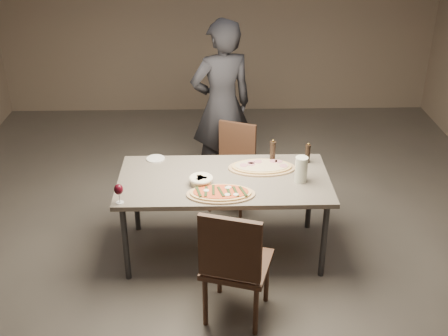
{
  "coord_description": "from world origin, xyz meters",
  "views": [
    {
      "loc": [
        -0.1,
        -4.19,
        3.03
      ],
      "look_at": [
        0.0,
        0.0,
        0.85
      ],
      "focal_mm": 45.0,
      "sensor_mm": 36.0,
      "label": 1
    }
  ],
  "objects_px": {
    "zucchini_pizza": "(221,193)",
    "diner": "(222,106)",
    "bread_basket": "(201,180)",
    "chair_near": "(234,261)",
    "carafe": "(301,169)",
    "ham_pizza": "(262,167)",
    "dining_table": "(224,184)",
    "chair_far": "(234,161)",
    "pepper_mill_left": "(308,153)"
  },
  "relations": [
    {
      "from": "dining_table",
      "to": "zucchini_pizza",
      "type": "distance_m",
      "value": 0.29
    },
    {
      "from": "chair_near",
      "to": "diner",
      "type": "relative_size",
      "value": 0.55
    },
    {
      "from": "dining_table",
      "to": "chair_far",
      "type": "relative_size",
      "value": 2.09
    },
    {
      "from": "chair_far",
      "to": "diner",
      "type": "bearing_deg",
      "value": -52.3
    },
    {
      "from": "bread_basket",
      "to": "carafe",
      "type": "xyz_separation_m",
      "value": [
        0.84,
        0.04,
        0.07
      ]
    },
    {
      "from": "dining_table",
      "to": "pepper_mill_left",
      "type": "xyz_separation_m",
      "value": [
        0.75,
        0.28,
        0.15
      ]
    },
    {
      "from": "dining_table",
      "to": "bread_basket",
      "type": "height_order",
      "value": "bread_basket"
    },
    {
      "from": "diner",
      "to": "bread_basket",
      "type": "bearing_deg",
      "value": 62.31
    },
    {
      "from": "zucchini_pizza",
      "to": "chair_near",
      "type": "xyz_separation_m",
      "value": [
        0.08,
        -0.62,
        -0.21
      ]
    },
    {
      "from": "carafe",
      "to": "chair_near",
      "type": "bearing_deg",
      "value": -125.18
    },
    {
      "from": "dining_table",
      "to": "bread_basket",
      "type": "distance_m",
      "value": 0.24
    },
    {
      "from": "bread_basket",
      "to": "pepper_mill_left",
      "type": "xyz_separation_m",
      "value": [
        0.95,
        0.38,
        0.05
      ]
    },
    {
      "from": "pepper_mill_left",
      "to": "dining_table",
      "type": "bearing_deg",
      "value": -159.48
    },
    {
      "from": "zucchini_pizza",
      "to": "carafe",
      "type": "distance_m",
      "value": 0.72
    },
    {
      "from": "zucchini_pizza",
      "to": "bread_basket",
      "type": "bearing_deg",
      "value": 150.85
    },
    {
      "from": "zucchini_pizza",
      "to": "diner",
      "type": "bearing_deg",
      "value": 107.21
    },
    {
      "from": "chair_near",
      "to": "chair_far",
      "type": "bearing_deg",
      "value": 104.73
    },
    {
      "from": "chair_far",
      "to": "diner",
      "type": "distance_m",
      "value": 0.61
    },
    {
      "from": "ham_pizza",
      "to": "pepper_mill_left",
      "type": "relative_size",
      "value": 3.07
    },
    {
      "from": "chair_far",
      "to": "ham_pizza",
      "type": "bearing_deg",
      "value": 130.35
    },
    {
      "from": "ham_pizza",
      "to": "carafe",
      "type": "xyz_separation_m",
      "value": [
        0.31,
        -0.24,
        0.1
      ]
    },
    {
      "from": "pepper_mill_left",
      "to": "chair_near",
      "type": "bearing_deg",
      "value": -120.68
    },
    {
      "from": "carafe",
      "to": "ham_pizza",
      "type": "bearing_deg",
      "value": 142.51
    },
    {
      "from": "ham_pizza",
      "to": "pepper_mill_left",
      "type": "xyz_separation_m",
      "value": [
        0.42,
        0.11,
        0.07
      ]
    },
    {
      "from": "zucchini_pizza",
      "to": "carafe",
      "type": "xyz_separation_m",
      "value": [
        0.67,
        0.22,
        0.09
      ]
    },
    {
      "from": "carafe",
      "to": "chair_near",
      "type": "relative_size",
      "value": 0.22
    },
    {
      "from": "diner",
      "to": "dining_table",
      "type": "bearing_deg",
      "value": 70.34
    },
    {
      "from": "ham_pizza",
      "to": "diner",
      "type": "relative_size",
      "value": 0.32
    },
    {
      "from": "zucchini_pizza",
      "to": "bread_basket",
      "type": "distance_m",
      "value": 0.24
    },
    {
      "from": "zucchini_pizza",
      "to": "chair_near",
      "type": "bearing_deg",
      "value": -63.82
    },
    {
      "from": "zucchini_pizza",
      "to": "chair_near",
      "type": "height_order",
      "value": "chair_near"
    },
    {
      "from": "bread_basket",
      "to": "diner",
      "type": "xyz_separation_m",
      "value": [
        0.2,
        1.37,
        0.12
      ]
    },
    {
      "from": "dining_table",
      "to": "diner",
      "type": "height_order",
      "value": "diner"
    },
    {
      "from": "zucchini_pizza",
      "to": "ham_pizza",
      "type": "distance_m",
      "value": 0.58
    },
    {
      "from": "dining_table",
      "to": "chair_near",
      "type": "xyz_separation_m",
      "value": [
        0.05,
        -0.9,
        -0.13
      ]
    },
    {
      "from": "pepper_mill_left",
      "to": "chair_near",
      "type": "xyz_separation_m",
      "value": [
        -0.7,
        -1.18,
        -0.28
      ]
    },
    {
      "from": "pepper_mill_left",
      "to": "chair_near",
      "type": "relative_size",
      "value": 0.19
    },
    {
      "from": "bread_basket",
      "to": "chair_near",
      "type": "height_order",
      "value": "chair_near"
    },
    {
      "from": "dining_table",
      "to": "chair_far",
      "type": "xyz_separation_m",
      "value": [
        0.12,
        0.85,
        -0.21
      ]
    },
    {
      "from": "chair_near",
      "to": "diner",
      "type": "height_order",
      "value": "diner"
    },
    {
      "from": "chair_near",
      "to": "diner",
      "type": "xyz_separation_m",
      "value": [
        -0.04,
        2.17,
        0.35
      ]
    },
    {
      "from": "ham_pizza",
      "to": "chair_near",
      "type": "height_order",
      "value": "chair_near"
    },
    {
      "from": "chair_near",
      "to": "chair_far",
      "type": "relative_size",
      "value": 1.16
    },
    {
      "from": "bread_basket",
      "to": "chair_near",
      "type": "relative_size",
      "value": 0.2
    },
    {
      "from": "carafe",
      "to": "chair_near",
      "type": "xyz_separation_m",
      "value": [
        -0.59,
        -0.84,
        -0.3
      ]
    },
    {
      "from": "bread_basket",
      "to": "carafe",
      "type": "height_order",
      "value": "carafe"
    },
    {
      "from": "carafe",
      "to": "diner",
      "type": "distance_m",
      "value": 1.47
    },
    {
      "from": "dining_table",
      "to": "carafe",
      "type": "distance_m",
      "value": 0.67
    },
    {
      "from": "dining_table",
      "to": "carafe",
      "type": "height_order",
      "value": "carafe"
    },
    {
      "from": "ham_pizza",
      "to": "carafe",
      "type": "distance_m",
      "value": 0.4
    }
  ]
}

